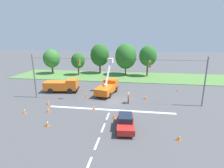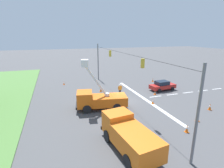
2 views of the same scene
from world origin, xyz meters
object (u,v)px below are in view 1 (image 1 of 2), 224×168
at_px(traffic_cone_mid_left, 47,123).
at_px(traffic_cone_centre_line, 87,95).
at_px(utility_truck_bucket_lift, 108,87).
at_px(traffic_cone_lane_edge_a, 114,116).
at_px(tree_far_west, 52,59).
at_px(tree_centre, 100,55).
at_px(traffic_cone_mid_right, 48,102).
at_px(tree_far_east, 148,56).
at_px(traffic_cone_near_bucket, 94,107).
at_px(traffic_cone_lane_edge_b, 179,137).
at_px(utility_truck_support_near, 62,85).
at_px(sedan_red, 125,122).
at_px(traffic_cone_foreground_left, 24,111).
at_px(tree_west, 78,61).
at_px(tree_east, 126,56).
at_px(traffic_cone_foreground_right, 178,90).
at_px(traffic_cone_far_left, 48,110).
at_px(traffic_cone_far_right, 145,97).
at_px(road_worker, 128,97).

distance_m(traffic_cone_mid_left, traffic_cone_centre_line, 10.53).
bearing_deg(utility_truck_bucket_lift, traffic_cone_lane_edge_a, -75.49).
distance_m(tree_far_west, traffic_cone_lane_edge_a, 32.20).
relative_size(tree_centre, traffic_cone_mid_left, 9.80).
bearing_deg(traffic_cone_mid_right, tree_far_east, 54.80).
relative_size(traffic_cone_near_bucket, traffic_cone_lane_edge_b, 0.91).
distance_m(utility_truck_support_near, traffic_cone_near_bucket, 10.44).
bearing_deg(sedan_red, traffic_cone_foreground_left, 171.40).
height_order(tree_west, traffic_cone_foreground_left, tree_west).
distance_m(tree_east, utility_truck_bucket_lift, 16.95).
relative_size(traffic_cone_foreground_right, traffic_cone_far_left, 0.82).
bearing_deg(sedan_red, utility_truck_support_near, 136.79).
height_order(utility_truck_bucket_lift, traffic_cone_far_right, utility_truck_bucket_lift).
distance_m(road_worker, traffic_cone_foreground_right, 11.66).
bearing_deg(tree_far_east, utility_truck_support_near, -135.35).
xyz_separation_m(traffic_cone_foreground_right, traffic_cone_near_bucket, (-13.40, -10.52, 0.02)).
height_order(tree_west, tree_far_east, tree_far_east).
bearing_deg(tree_far_east, traffic_cone_mid_right, -125.20).
bearing_deg(traffic_cone_lane_edge_a, utility_truck_bucket_lift, 104.51).
relative_size(traffic_cone_mid_left, traffic_cone_mid_right, 1.09).
bearing_deg(tree_far_east, traffic_cone_centre_line, -121.11).
bearing_deg(traffic_cone_foreground_left, utility_truck_bucket_lift, 46.03).
bearing_deg(road_worker, traffic_cone_lane_edge_a, -105.90).
bearing_deg(traffic_cone_lane_edge_a, traffic_cone_foreground_left, -178.35).
height_order(traffic_cone_mid_left, traffic_cone_mid_right, traffic_cone_mid_left).
bearing_deg(road_worker, sedan_red, -89.19).
bearing_deg(traffic_cone_near_bucket, road_worker, 31.90).
distance_m(tree_centre, traffic_cone_near_bucket, 25.59).
bearing_deg(traffic_cone_far_right, traffic_cone_mid_right, -163.13).
bearing_deg(traffic_cone_near_bucket, traffic_cone_lane_edge_a, -36.22).
relative_size(utility_truck_support_near, traffic_cone_lane_edge_a, 10.48).
xyz_separation_m(tree_centre, traffic_cone_lane_edge_a, (7.63, -27.05, -4.76)).
height_order(tree_far_west, traffic_cone_far_right, tree_far_west).
relative_size(tree_west, tree_far_east, 0.75).
bearing_deg(utility_truck_bucket_lift, utility_truck_support_near, -178.92).
height_order(tree_centre, traffic_cone_mid_right, tree_centre).
relative_size(traffic_cone_foreground_left, traffic_cone_foreground_right, 1.19).
xyz_separation_m(tree_east, traffic_cone_foreground_right, (10.73, -13.05, -4.70)).
height_order(tree_far_east, traffic_cone_near_bucket, tree_far_east).
relative_size(tree_far_east, traffic_cone_lane_edge_b, 11.14).
bearing_deg(traffic_cone_far_left, traffic_cone_far_right, 28.35).
height_order(traffic_cone_mid_left, traffic_cone_lane_edge_a, traffic_cone_mid_left).
distance_m(sedan_red, traffic_cone_lane_edge_b, 5.56).
relative_size(utility_truck_bucket_lift, traffic_cone_mid_left, 7.93).
bearing_deg(tree_far_west, road_worker, -41.58).
relative_size(utility_truck_support_near, traffic_cone_foreground_right, 10.31).
bearing_deg(tree_far_east, traffic_cone_far_left, -119.76).
xyz_separation_m(utility_truck_bucket_lift, traffic_cone_mid_left, (-4.69, -12.64, -0.90)).
height_order(tree_west, utility_truck_support_near, tree_west).
xyz_separation_m(tree_far_east, traffic_cone_mid_right, (-15.50, -21.98, -4.85)).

